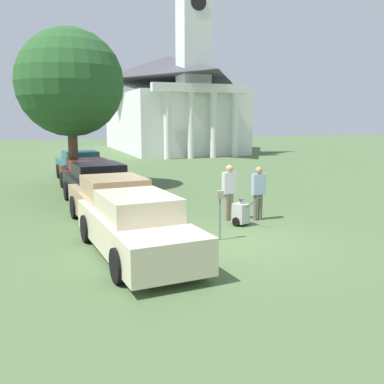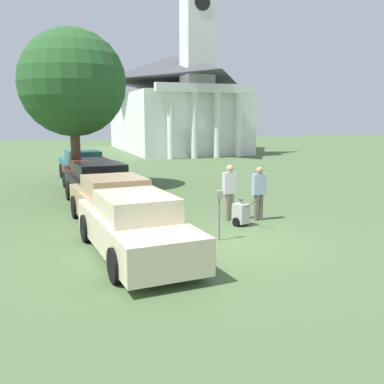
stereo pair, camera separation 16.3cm
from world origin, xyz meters
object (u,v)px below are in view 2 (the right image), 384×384
(parked_car_cream, at_px, (134,226))
(parked_car_maroon, at_px, (90,176))
(equipment_cart, at_px, (241,213))
(parked_car_tan, at_px, (114,203))
(person_supervisor, at_px, (259,190))
(parked_car_black, at_px, (99,185))
(church, at_px, (174,100))
(person_worker, at_px, (229,189))
(parked_car_teal, at_px, (83,167))
(parking_meter, at_px, (219,206))

(parked_car_cream, relative_size, parked_car_maroon, 1.05)
(parked_car_maroon, bearing_deg, equipment_cart, -70.08)
(parked_car_tan, height_order, person_supervisor, person_supervisor)
(parked_car_black, height_order, parked_car_maroon, parked_car_black)
(parked_car_tan, xyz_separation_m, person_supervisor, (4.53, -0.86, 0.28))
(parked_car_black, xyz_separation_m, church, (10.90, 25.87, 4.29))
(person_worker, distance_m, church, 30.95)
(parked_car_teal, distance_m, person_supervisor, 11.97)
(church, bearing_deg, equipment_cart, -103.29)
(parked_car_cream, bearing_deg, parking_meter, 6.73)
(parked_car_maroon, height_order, person_supervisor, person_supervisor)
(parked_car_cream, relative_size, person_worker, 2.93)
(parked_car_cream, relative_size, parked_car_black, 1.07)
(parked_car_maroon, bearing_deg, parking_meter, -80.13)
(parked_car_black, bearing_deg, parked_car_maroon, 85.23)
(parked_car_black, xyz_separation_m, equipment_cart, (3.68, -4.72, -0.36))
(parked_car_black, bearing_deg, parked_car_tan, -94.77)
(parked_car_black, relative_size, parked_car_maroon, 0.98)
(person_supervisor, bearing_deg, parked_car_teal, -65.62)
(parked_car_cream, bearing_deg, parked_car_tan, 85.24)
(person_worker, height_order, equipment_cart, person_worker)
(parked_car_tan, bearing_deg, person_worker, -13.49)
(parked_car_black, bearing_deg, person_supervisor, -47.99)
(parked_car_teal, relative_size, person_worker, 2.96)
(parked_car_tan, height_order, parked_car_black, parked_car_black)
(parked_car_teal, xyz_separation_m, parking_meter, (2.42, -12.79, 0.20))
(parked_car_maroon, height_order, equipment_cart, parked_car_maroon)
(parking_meter, xyz_separation_m, person_supervisor, (2.11, 1.72, 0.05))
(person_worker, distance_m, person_supervisor, 0.95)
(parked_car_tan, relative_size, parked_car_black, 1.01)
(parked_car_black, bearing_deg, parked_car_cream, -94.77)
(parked_car_teal, distance_m, person_worker, 11.37)
(parked_car_teal, bearing_deg, parked_car_black, -94.77)
(parked_car_black, height_order, person_supervisor, person_supervisor)
(person_worker, bearing_deg, person_supervisor, 160.29)
(parked_car_maroon, xyz_separation_m, equipment_cart, (3.68, -8.00, -0.31))
(equipment_cart, bearing_deg, parking_meter, -155.05)
(person_worker, bearing_deg, equipment_cart, 92.72)
(parked_car_teal, height_order, equipment_cart, parked_car_teal)
(parking_meter, xyz_separation_m, equipment_cart, (1.26, 1.25, -0.56))
(parked_car_cream, height_order, parking_meter, parked_car_cream)
(parked_car_black, bearing_deg, parking_meter, -72.73)
(parked_car_black, height_order, church, church)
(parked_car_black, relative_size, equipment_cart, 4.95)
(parked_car_cream, xyz_separation_m, parked_car_black, (-0.00, 6.46, 0.04))
(parked_car_black, distance_m, person_worker, 5.37)
(equipment_cart, bearing_deg, parked_car_black, 108.04)
(parking_meter, height_order, person_supervisor, person_supervisor)
(parked_car_tan, distance_m, person_supervisor, 4.61)
(equipment_cart, bearing_deg, parked_car_teal, 87.78)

